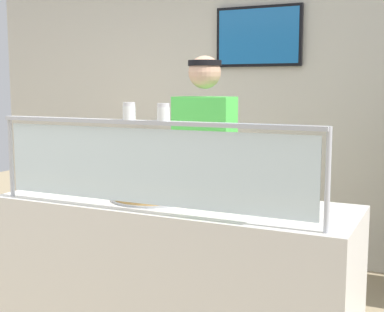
% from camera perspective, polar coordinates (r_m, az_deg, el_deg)
% --- Properties ---
extents(shop_rear_unit, '(6.36, 0.13, 2.70)m').
position_cam_1_polar(shop_rear_unit, '(4.83, 9.76, 4.92)').
color(shop_rear_unit, beige).
rests_on(shop_rear_unit, ground).
extents(serving_counter, '(1.96, 0.68, 0.95)m').
position_cam_1_polar(serving_counter, '(3.05, -1.95, -13.57)').
color(serving_counter, silver).
rests_on(serving_counter, ground).
extents(sneeze_guard, '(1.78, 0.06, 0.45)m').
position_cam_1_polar(sneeze_guard, '(2.62, -4.88, 0.15)').
color(sneeze_guard, '#B2B5BC').
rests_on(sneeze_guard, serving_counter).
extents(pizza_tray, '(0.45, 0.45, 0.04)m').
position_cam_1_polar(pizza_tray, '(2.95, -4.24, -4.31)').
color(pizza_tray, '#9EA0A8').
rests_on(pizza_tray, serving_counter).
extents(pizza_server, '(0.12, 0.29, 0.01)m').
position_cam_1_polar(pizza_server, '(2.91, -3.89, -4.02)').
color(pizza_server, '#ADAFB7').
rests_on(pizza_server, pizza_tray).
extents(parmesan_shaker, '(0.06, 0.06, 0.09)m').
position_cam_1_polar(parmesan_shaker, '(2.65, -6.73, 4.66)').
color(parmesan_shaker, white).
rests_on(parmesan_shaker, sneeze_guard).
extents(pepper_flake_shaker, '(0.06, 0.06, 0.08)m').
position_cam_1_polar(pepper_flake_shaker, '(2.55, -3.07, 4.58)').
color(pepper_flake_shaker, white).
rests_on(pepper_flake_shaker, sneeze_guard).
extents(worker_figure, '(0.41, 0.50, 1.76)m').
position_cam_1_polar(worker_figure, '(3.48, 1.36, -1.80)').
color(worker_figure, '#23232D').
rests_on(worker_figure, ground).
extents(prep_shelf, '(0.70, 0.55, 0.88)m').
position_cam_1_polar(prep_shelf, '(5.14, -8.23, -5.26)').
color(prep_shelf, '#B7BABF').
rests_on(prep_shelf, ground).
extents(pizza_box_stack, '(0.50, 0.50, 0.18)m').
position_cam_1_polar(pizza_box_stack, '(5.05, -8.41, 0.61)').
color(pizza_box_stack, tan).
rests_on(pizza_box_stack, prep_shelf).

